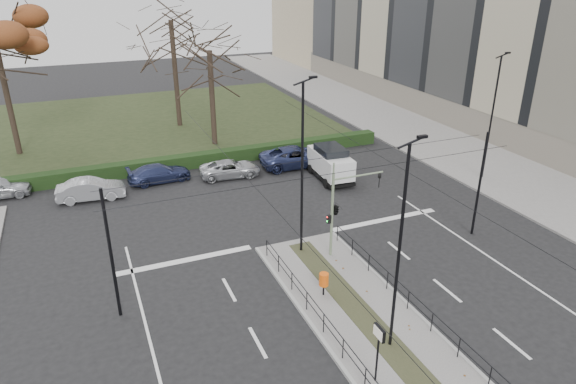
# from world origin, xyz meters

# --- Properties ---
(ground) EXTENTS (140.00, 140.00, 0.00)m
(ground) POSITION_xyz_m (0.00, 0.00, 0.00)
(ground) COLOR black
(ground) RESTS_ON ground
(median_island) EXTENTS (4.40, 15.00, 0.14)m
(median_island) POSITION_xyz_m (0.00, -2.50, 0.07)
(median_island) COLOR #615F5D
(median_island) RESTS_ON ground
(sidewalk_east) EXTENTS (8.00, 90.00, 0.14)m
(sidewalk_east) POSITION_xyz_m (18.00, 22.00, 0.07)
(sidewalk_east) COLOR #615F5D
(sidewalk_east) RESTS_ON ground
(park) EXTENTS (38.00, 26.00, 0.10)m
(park) POSITION_xyz_m (-6.00, 32.00, 0.05)
(park) COLOR black
(park) RESTS_ON ground
(hedge) EXTENTS (38.00, 1.00, 1.00)m
(hedge) POSITION_xyz_m (-6.00, 18.60, 0.50)
(hedge) COLOR black
(hedge) RESTS_ON ground
(apartment_block) EXTENTS (13.09, 52.10, 21.64)m
(apartment_block) POSITION_xyz_m (27.97, 23.97, 10.39)
(apartment_block) COLOR tan
(apartment_block) RESTS_ON ground
(median_railing) EXTENTS (4.14, 13.24, 0.92)m
(median_railing) POSITION_xyz_m (0.00, -2.60, 0.98)
(median_railing) COLOR black
(median_railing) RESTS_ON median_island
(catenary) EXTENTS (20.00, 34.00, 6.00)m
(catenary) POSITION_xyz_m (0.00, 1.62, 3.42)
(catenary) COLOR black
(catenary) RESTS_ON ground
(traffic_light) EXTENTS (3.10, 1.77, 4.57)m
(traffic_light) POSITION_xyz_m (1.30, 2.80, 2.80)
(traffic_light) COLOR gray
(traffic_light) RESTS_ON median_island
(litter_bin) EXTENTS (0.43, 0.43, 1.11)m
(litter_bin) POSITION_xyz_m (-0.88, -0.23, 0.94)
(litter_bin) COLOR black
(litter_bin) RESTS_ON median_island
(info_panel) EXTENTS (0.13, 0.62, 2.37)m
(info_panel) POSITION_xyz_m (-1.51, -5.72, 2.00)
(info_panel) COLOR black
(info_panel) RESTS_ON median_island
(streetlamp_median_near) EXTENTS (0.72, 0.15, 8.59)m
(streetlamp_median_near) POSITION_xyz_m (0.08, -4.29, 4.51)
(streetlamp_median_near) COLOR black
(streetlamp_median_near) RESTS_ON median_island
(streetlamp_median_far) EXTENTS (0.76, 0.16, 9.13)m
(streetlamp_median_far) POSITION_xyz_m (-0.16, 3.83, 4.78)
(streetlamp_median_far) COLOR black
(streetlamp_median_far) RESTS_ON median_island
(streetlamp_sidewalk) EXTENTS (0.72, 0.15, 8.67)m
(streetlamp_sidewalk) POSITION_xyz_m (15.98, 8.32, 4.55)
(streetlamp_sidewalk) COLOR black
(streetlamp_sidewalk) RESTS_ON sidewalk_east
(parked_car_second) EXTENTS (4.36, 1.85, 1.40)m
(parked_car_second) POSITION_xyz_m (-9.96, 15.28, 0.70)
(parked_car_second) COLOR #AEB0B6
(parked_car_second) RESTS_ON ground
(parked_car_third) EXTENTS (4.46, 2.09, 1.26)m
(parked_car_third) POSITION_xyz_m (-5.37, 16.63, 0.63)
(parked_car_third) COLOR #21294F
(parked_car_third) RESTS_ON ground
(parked_car_fourth) EXTENTS (4.51, 2.40, 1.21)m
(parked_car_fourth) POSITION_xyz_m (-0.50, 15.62, 0.60)
(parked_car_fourth) COLOR #AEB0B6
(parked_car_fourth) RESTS_ON ground
(white_van) EXTENTS (2.27, 4.56, 2.39)m
(white_van) POSITION_xyz_m (5.93, 12.49, 1.25)
(white_van) COLOR silver
(white_van) RESTS_ON ground
(bare_tree_center) EXTENTS (8.16, 8.16, 12.66)m
(bare_tree_center) POSITION_xyz_m (-1.22, 29.81, 8.93)
(bare_tree_center) COLOR black
(bare_tree_center) RESTS_ON park
(bare_tree_near) EXTENTS (6.92, 6.92, 10.26)m
(bare_tree_near) POSITION_xyz_m (0.38, 23.12, 7.25)
(bare_tree_near) COLOR black
(bare_tree_near) RESTS_ON park
(parked_car_fifth) EXTENTS (5.61, 2.77, 1.53)m
(parked_car_fifth) POSITION_xyz_m (4.73, 15.74, 0.76)
(parked_car_fifth) COLOR #21294F
(parked_car_fifth) RESTS_ON ground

